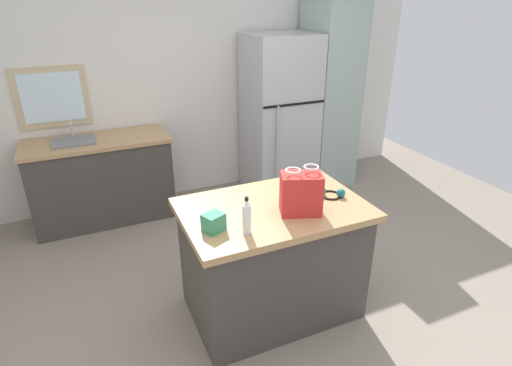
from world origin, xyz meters
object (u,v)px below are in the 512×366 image
Objects in this scene: tall_cabinet at (329,94)px; bottle at (247,217)px; ear_defenders at (331,193)px; shopping_bag at (301,193)px; kitchen_island at (273,259)px; refrigerator at (279,116)px; small_box at (214,222)px.

tall_cabinet is 9.01× the size of bottle.
ear_defenders is at bearing 15.92° from bottle.
shopping_bag is at bearing 12.37° from bottle.
ear_defenders is at bearing 20.40° from shopping_bag.
shopping_bag is at bearing -126.92° from tall_cabinet.
kitchen_island is 2.24m from refrigerator.
refrigerator is 0.69m from tall_cabinet.
kitchen_island is 0.67m from bottle.
ear_defenders is at bearing 6.60° from small_box.
refrigerator is 2.55m from small_box.
kitchen_island is 3.94× the size of shopping_bag.
small_box is at bearing 148.89° from bottle.
shopping_bag is 1.54× the size of ear_defenders.
kitchen_island is 0.65m from ear_defenders.
refrigerator reaches higher than kitchen_island.
tall_cabinet reaches higher than refrigerator.
tall_cabinet reaches higher than small_box.
tall_cabinet is 18.14× the size of small_box.
shopping_bag is (0.12, -0.15, 0.58)m from kitchen_island.
tall_cabinet is (1.69, 1.93, 0.66)m from kitchen_island.
shopping_bag is 2.64× the size of small_box.
bottle is at bearing -132.46° from tall_cabinet.
shopping_bag is at bearing -1.25° from small_box.
refrigerator is at bearing -179.98° from tall_cabinet.
ear_defenders is (0.93, 0.11, -0.04)m from small_box.
ear_defenders is at bearing -3.46° from kitchen_island.
bottle is 1.17× the size of ear_defenders.
shopping_bag reaches higher than bottle.
bottle is at bearing -164.08° from ear_defenders.
refrigerator is at bearing 62.07° from kitchen_island.
kitchen_island is 0.61m from shopping_bag.
tall_cabinet is at bearing 48.88° from kitchen_island.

